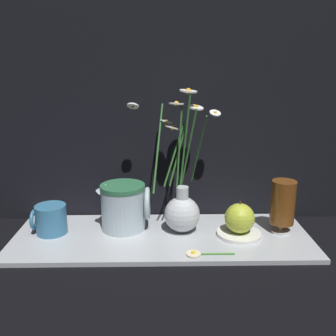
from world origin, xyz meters
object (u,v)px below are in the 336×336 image
at_px(vase_with_flowers, 182,206).
at_px(orange_fruit, 240,218).
at_px(ceramic_pitcher, 124,205).
at_px(tea_glass, 283,203).
at_px(yellow_mug, 50,219).

relative_size(vase_with_flowers, orange_fruit, 4.39).
xyz_separation_m(ceramic_pitcher, tea_glass, (0.43, -0.03, 0.01)).
height_order(vase_with_flowers, tea_glass, vase_with_flowers).
height_order(ceramic_pitcher, tea_glass, tea_glass).
distance_m(vase_with_flowers, orange_fruit, 0.16).
xyz_separation_m(yellow_mug, orange_fruit, (0.51, -0.03, 0.01)).
height_order(vase_with_flowers, ceramic_pitcher, vase_with_flowers).
relative_size(vase_with_flowers, ceramic_pitcher, 2.62).
height_order(tea_glass, orange_fruit, tea_glass).
distance_m(tea_glass, orange_fruit, 0.13).
bearing_deg(orange_fruit, ceramic_pitcher, 170.58).
xyz_separation_m(yellow_mug, ceramic_pitcher, (0.20, 0.03, 0.03)).
distance_m(ceramic_pitcher, orange_fruit, 0.32).
relative_size(vase_with_flowers, yellow_mug, 4.17).
bearing_deg(ceramic_pitcher, vase_with_flowers, -6.33).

